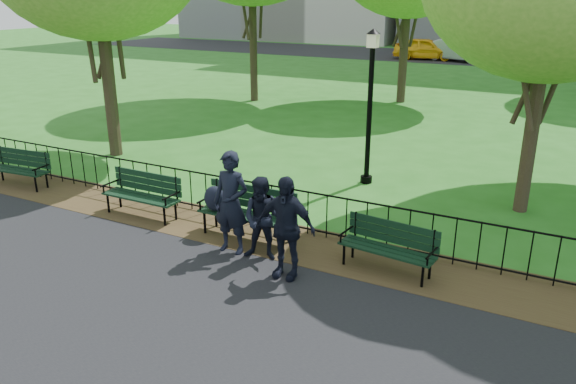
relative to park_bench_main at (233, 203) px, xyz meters
The scene contains 14 objects.
ground 1.59m from the park_bench_main, 63.41° to the right, with size 120.00×120.00×0.00m, color #25631A.
dirt_strip 0.95m from the park_bench_main, 18.05° to the left, with size 60.00×1.60×0.01m, color #392917.
far_street 33.72m from the park_bench_main, 88.90° to the left, with size 70.00×9.00×0.01m, color black.
iron_fence 0.98m from the park_bench_main, 47.73° to the left, with size 24.06×0.06×1.00m.
park_bench_main is the anchor object (origin of this frame).
park_bench_left_a 2.25m from the park_bench_main, behind, with size 1.76×0.55×1.00m.
park_bench_left_b 6.21m from the park_bench_main, behind, with size 1.72×0.67×0.95m.
park_bench_right_a 3.11m from the park_bench_main, ahead, with size 1.68×0.67×0.93m.
lamppost 4.59m from the park_bench_main, 75.05° to the left, with size 0.33×0.33×3.69m.
person_left 0.76m from the park_bench_main, 58.82° to the right, with size 0.68×0.45×1.87m, color black.
person_mid 1.19m from the park_bench_main, 30.66° to the right, with size 0.73×0.38×1.50m, color black.
person_right 1.95m from the park_bench_main, 30.72° to the right, with size 1.02×0.42×1.74m, color black.
taxi 31.70m from the park_bench_main, 98.50° to the left, with size 1.75×4.34×1.48m, color yellow.
sedan_silver 31.34m from the park_bench_main, 94.35° to the left, with size 1.60×4.58×1.51m, color #979A9E.
Camera 1 is at (4.98, -7.05, 4.48)m, focal length 35.00 mm.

